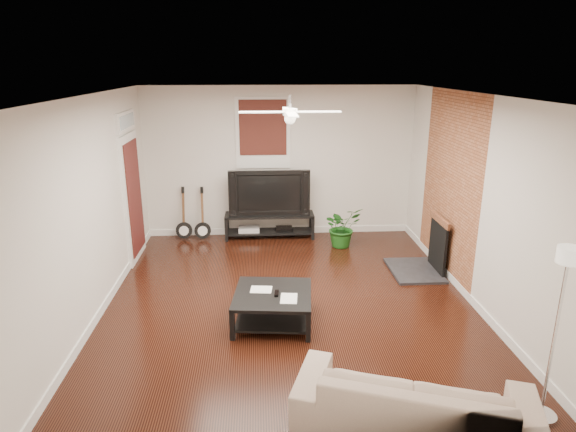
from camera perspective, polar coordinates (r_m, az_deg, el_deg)
name	(u,v)px	position (r m, az deg, el deg)	size (l,w,h in m)	color
room	(290,207)	(6.35, 0.22, 1.09)	(5.01, 6.01, 2.81)	black
brick_accent	(450,186)	(7.86, 18.18, 3.36)	(0.02, 2.20, 2.80)	#955130
fireplace	(426,244)	(8.02, 15.64, -3.16)	(0.80, 1.10, 0.92)	black
window_back	(263,133)	(9.14, -2.91, 9.55)	(1.00, 0.06, 1.30)	#3E1B10
door_left	(132,186)	(8.47, -17.54, 3.33)	(0.08, 1.00, 2.50)	white
tv_stand	(270,225)	(9.34, -2.15, -1.10)	(1.66, 0.44, 0.47)	black
tv	(269,191)	(9.18, -2.20, 2.86)	(1.49, 0.20, 0.86)	black
coffee_table	(273,307)	(6.37, -1.76, -10.50)	(0.96, 0.96, 0.40)	black
sofa	(413,401)	(4.79, 14.30, -20.02)	(2.08, 0.81, 0.61)	#B9A98B
floor_lamp	(555,336)	(5.08, 28.45, -12.10)	(0.28, 0.28, 1.70)	silver
potted_plant	(342,227)	(8.89, 6.27, -1.25)	(0.66, 0.57, 0.73)	#1B5819
guitar_left	(183,214)	(9.34, -12.03, 0.21)	(0.31, 0.22, 0.99)	black
guitar_right	(202,214)	(9.26, -9.92, 0.19)	(0.31, 0.22, 0.99)	black
ceiling_fan	(290,112)	(6.13, 0.24, 11.94)	(1.24, 1.24, 0.32)	white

